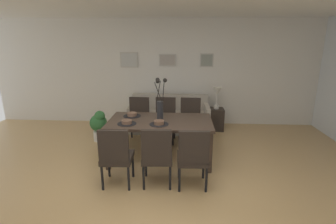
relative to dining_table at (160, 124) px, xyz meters
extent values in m
plane|color=tan|center=(0.07, -1.05, -0.67)|extent=(9.00, 9.00, 0.00)
cube|color=silver|center=(0.07, 2.20, 0.63)|extent=(9.00, 0.10, 2.60)
cube|color=#3D2D23|center=(0.00, 0.00, 0.05)|extent=(1.80, 0.99, 0.05)
cube|color=#3D2D23|center=(0.84, 0.44, -0.32)|extent=(0.07, 0.07, 0.69)
cube|color=#3D2D23|center=(-0.84, 0.44, -0.32)|extent=(0.07, 0.07, 0.69)
cube|color=#3D2D23|center=(0.84, -0.44, -0.32)|extent=(0.07, 0.07, 0.69)
cube|color=#3D2D23|center=(-0.84, -0.44, -0.32)|extent=(0.07, 0.07, 0.69)
cube|color=black|center=(-0.56, -0.85, -0.25)|extent=(0.45, 0.45, 0.08)
cube|color=black|center=(-0.55, -1.04, 0.01)|extent=(0.42, 0.07, 0.48)
cylinder|color=black|center=(-0.38, -0.65, -0.48)|extent=(0.04, 0.04, 0.38)
cylinder|color=black|center=(-0.76, -0.66, -0.48)|extent=(0.04, 0.04, 0.38)
cylinder|color=black|center=(-0.36, -1.03, -0.48)|extent=(0.04, 0.04, 0.38)
cylinder|color=black|center=(-0.74, -1.04, -0.48)|extent=(0.04, 0.04, 0.38)
cube|color=black|center=(-0.54, 0.82, -0.25)|extent=(0.46, 0.46, 0.08)
cube|color=black|center=(-0.54, 1.01, 0.01)|extent=(0.42, 0.08, 0.48)
cylinder|color=black|center=(-0.74, 0.64, -0.48)|extent=(0.04, 0.04, 0.38)
cylinder|color=black|center=(-0.36, 0.62, -0.48)|extent=(0.04, 0.04, 0.38)
cylinder|color=black|center=(-0.73, 1.02, -0.48)|extent=(0.04, 0.04, 0.38)
cylinder|color=black|center=(-0.35, 1.00, -0.48)|extent=(0.04, 0.04, 0.38)
cube|color=black|center=(0.03, -0.80, -0.25)|extent=(0.46, 0.46, 0.08)
cube|color=black|center=(0.04, -0.99, 0.01)|extent=(0.42, 0.08, 0.48)
cylinder|color=black|center=(0.21, -0.60, -0.48)|extent=(0.04, 0.04, 0.38)
cylinder|color=black|center=(-0.17, -0.62, -0.48)|extent=(0.04, 0.04, 0.38)
cylinder|color=black|center=(0.23, -0.98, -0.48)|extent=(0.04, 0.04, 0.38)
cylinder|color=black|center=(-0.15, -1.00, -0.48)|extent=(0.04, 0.04, 0.38)
cube|color=black|center=(0.02, 0.84, -0.25)|extent=(0.46, 0.46, 0.08)
cube|color=black|center=(0.03, 1.03, 0.01)|extent=(0.42, 0.08, 0.48)
cylinder|color=black|center=(-0.18, 0.66, -0.48)|extent=(0.04, 0.04, 0.38)
cylinder|color=black|center=(0.20, 0.65, -0.48)|extent=(0.04, 0.04, 0.38)
cylinder|color=black|center=(-0.16, 1.04, -0.48)|extent=(0.04, 0.04, 0.38)
cylinder|color=black|center=(0.22, 1.03, -0.48)|extent=(0.04, 0.04, 0.38)
cube|color=black|center=(0.54, -0.82, -0.25)|extent=(0.45, 0.45, 0.08)
cube|color=black|center=(0.55, -1.01, 0.01)|extent=(0.42, 0.07, 0.48)
cylinder|color=black|center=(0.73, -0.63, -0.48)|extent=(0.04, 0.04, 0.38)
cylinder|color=black|center=(0.35, -0.64, -0.48)|extent=(0.04, 0.04, 0.38)
cylinder|color=black|center=(0.74, -1.01, -0.48)|extent=(0.04, 0.04, 0.38)
cylinder|color=black|center=(0.36, -1.02, -0.48)|extent=(0.04, 0.04, 0.38)
cube|color=black|center=(0.55, 0.83, -0.25)|extent=(0.46, 0.46, 0.08)
cube|color=black|center=(0.56, 1.02, 0.01)|extent=(0.42, 0.08, 0.48)
cylinder|color=black|center=(0.35, 0.65, -0.48)|extent=(0.04, 0.04, 0.38)
cylinder|color=black|center=(0.73, 0.63, -0.48)|extent=(0.04, 0.04, 0.38)
cylinder|color=black|center=(0.37, 1.03, -0.48)|extent=(0.04, 0.04, 0.38)
cylinder|color=black|center=(0.75, 1.01, -0.48)|extent=(0.04, 0.04, 0.38)
cylinder|color=#232326|center=(0.00, 0.00, 0.24)|extent=(0.11, 0.11, 0.34)
cylinder|color=black|center=(0.06, 0.02, 0.57)|extent=(0.05, 0.12, 0.37)
sphere|color=black|center=(0.09, 0.03, 0.77)|extent=(0.07, 0.07, 0.07)
cylinder|color=black|center=(-0.03, 0.05, 0.57)|extent=(0.08, 0.05, 0.38)
sphere|color=black|center=(-0.05, 0.08, 0.77)|extent=(0.07, 0.07, 0.07)
cylinder|color=black|center=(-0.02, -0.06, 0.57)|extent=(0.15, 0.06, 0.36)
sphere|color=black|center=(-0.03, -0.09, 0.77)|extent=(0.07, 0.07, 0.07)
cylinder|color=black|center=(-0.54, -0.22, 0.08)|extent=(0.32, 0.32, 0.01)
cylinder|color=brown|center=(-0.54, -0.22, 0.11)|extent=(0.17, 0.17, 0.06)
cylinder|color=brown|center=(-0.54, -0.22, 0.12)|extent=(0.13, 0.13, 0.04)
cylinder|color=black|center=(-0.54, 0.22, 0.08)|extent=(0.32, 0.32, 0.01)
cylinder|color=brown|center=(-0.54, 0.22, 0.11)|extent=(0.17, 0.17, 0.06)
cylinder|color=brown|center=(-0.54, 0.22, 0.12)|extent=(0.13, 0.13, 0.04)
cylinder|color=black|center=(0.00, -0.22, 0.08)|extent=(0.32, 0.32, 0.01)
cylinder|color=brown|center=(0.00, -0.22, 0.11)|extent=(0.17, 0.17, 0.06)
cylinder|color=brown|center=(0.00, -0.22, 0.12)|extent=(0.13, 0.13, 0.04)
cube|color=#B2A899|center=(0.07, 1.60, -0.46)|extent=(1.86, 0.84, 0.42)
cube|color=#B2A899|center=(0.07, 1.94, -0.06)|extent=(1.86, 0.16, 0.38)
cube|color=#B2A899|center=(0.96, 1.60, -0.15)|extent=(0.10, 0.84, 0.20)
cube|color=#B2A899|center=(-0.81, 1.60, -0.15)|extent=(0.10, 0.84, 0.20)
cube|color=black|center=(1.18, 1.67, -0.41)|extent=(0.36, 0.36, 0.52)
cylinder|color=beige|center=(1.18, 1.67, -0.11)|extent=(0.12, 0.12, 0.08)
cylinder|color=beige|center=(1.18, 1.67, 0.07)|extent=(0.02, 0.02, 0.30)
cone|color=silver|center=(1.18, 1.67, 0.27)|extent=(0.22, 0.22, 0.18)
cube|color=#B2ADA3|center=(-0.95, 2.13, 0.95)|extent=(0.44, 0.02, 0.37)
cube|color=#B2B2AD|center=(-0.95, 2.12, 0.95)|extent=(0.39, 0.01, 0.32)
cube|color=#B2ADA3|center=(0.00, 2.13, 0.95)|extent=(0.42, 0.02, 0.29)
cube|color=#9E9389|center=(0.00, 2.12, 0.95)|extent=(0.37, 0.01, 0.24)
cube|color=#B2ADA3|center=(0.95, 2.13, 0.95)|extent=(0.32, 0.02, 0.33)
cube|color=gray|center=(0.95, 2.12, 0.95)|extent=(0.27, 0.01, 0.28)
cylinder|color=silver|center=(-1.39, 0.81, -0.56)|extent=(0.24, 0.24, 0.22)
sphere|color=#2D6633|center=(-1.39, 0.81, -0.27)|extent=(0.36, 0.36, 0.36)
sphere|color=#2D6633|center=(-1.34, 0.78, -0.11)|extent=(0.22, 0.22, 0.22)
camera|label=1|loc=(0.39, -4.26, 1.44)|focal=27.47mm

